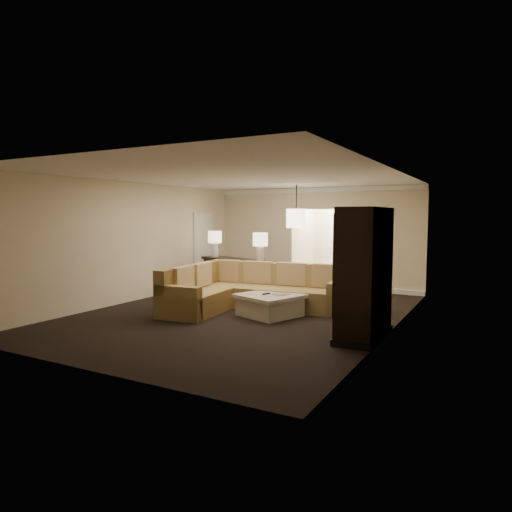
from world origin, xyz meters
The scene contains 19 objects.
ground centered at (0.00, 0.00, 0.00)m, with size 8.00×8.00×0.00m, color black.
wall_back centered at (0.00, 4.00, 1.40)m, with size 6.00×0.04×2.80m, color beige.
wall_front centered at (0.00, -4.00, 1.40)m, with size 6.00×0.04×2.80m, color beige.
wall_left centered at (-3.00, 0.00, 1.40)m, with size 0.04×8.00×2.80m, color beige.
wall_right centered at (3.00, 0.00, 1.40)m, with size 0.04×8.00×2.80m, color beige.
ceiling centered at (0.00, 0.00, 2.80)m, with size 6.00×8.00×0.02m, color white.
crown_molding centered at (0.00, 3.95, 2.73)m, with size 6.00×0.10×0.12m, color white.
baseboard centered at (0.00, 3.95, 0.06)m, with size 6.00×0.10×0.12m, color white.
side_door centered at (-2.97, 2.80, 1.05)m, with size 0.05×0.90×2.10m, color white.
foyer centered at (0.00, 5.34, 1.30)m, with size 1.44×2.02×2.80m.
sectional_sofa centered at (-0.19, 0.44, 0.39)m, with size 3.34×2.78×0.97m.
coffee_table centered at (0.59, 0.05, 0.23)m, with size 1.40×1.40×0.46m.
console_table centered at (-1.37, 2.00, 0.54)m, with size 2.40×1.28×0.91m.
armoire centered at (2.69, -0.69, 1.03)m, with size 0.64×1.49×2.15m.
drink_table centered at (2.40, 1.20, 0.35)m, with size 0.39×0.39×0.48m.
table_lamp_left centered at (-2.23, 2.30, 1.37)m, with size 0.36×0.36×0.69m.
table_lamp_right centered at (-0.51, 1.70, 1.37)m, with size 0.36×0.36×0.69m.
pendant_light centered at (0.00, 2.70, 1.95)m, with size 0.38×0.38×1.09m.
person centered at (0.33, 5.60, 0.84)m, with size 0.61×0.41×1.68m, color beige.
Camera 1 is at (4.67, -8.05, 2.01)m, focal length 32.00 mm.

